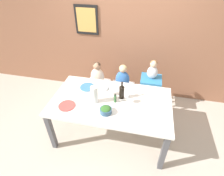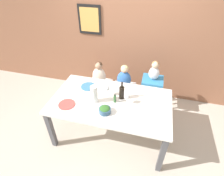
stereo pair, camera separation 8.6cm
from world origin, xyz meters
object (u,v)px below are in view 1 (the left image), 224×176
object	(u,v)px
wine_glass_far	(107,89)
dinner_plate_front_left	(67,106)
chair_right_highchair	(150,85)
wine_bottle	(122,92)
chair_far_center	(122,90)
person_child_left	(97,74)
salad_bowl_large	(106,110)
paper_towel_roll	(94,95)
person_baby_right	(153,69)
person_child_center	(123,77)
wine_glass_near	(127,96)
chair_far_left	(98,86)
dinner_plate_back_left	(87,87)

from	to	relation	value
wine_glass_far	dinner_plate_front_left	bearing A→B (deg)	-144.37
chair_right_highchair	wine_bottle	xyz separation A→B (m)	(-0.43, -0.67, 0.29)
chair_far_center	person_child_left	size ratio (longest dim) A/B	1.00
wine_bottle	salad_bowl_large	size ratio (longest dim) A/B	1.76
paper_towel_roll	person_baby_right	bearing A→B (deg)	46.68
person_baby_right	wine_bottle	size ratio (longest dim) A/B	1.21
chair_far_center	wine_glass_far	bearing A→B (deg)	-101.86
person_child_left	person_child_center	bearing A→B (deg)	0.00
chair_right_highchair	wine_glass_near	world-z (taller)	wine_glass_near
person_baby_right	chair_far_left	bearing A→B (deg)	-179.94
person_child_left	person_child_center	world-z (taller)	same
chair_far_left	dinner_plate_front_left	bearing A→B (deg)	-98.76
paper_towel_roll	dinner_plate_front_left	world-z (taller)	paper_towel_roll
wine_bottle	paper_towel_roll	xyz separation A→B (m)	(-0.37, -0.17, 0.03)
wine_glass_far	salad_bowl_large	xyz separation A→B (m)	(0.07, -0.37, -0.08)
person_child_left	person_baby_right	world-z (taller)	person_baby_right
paper_towel_roll	dinner_plate_back_left	size ratio (longest dim) A/B	1.14
person_child_left	salad_bowl_large	bearing A→B (deg)	-67.55
person_baby_right	wine_glass_far	xyz separation A→B (m)	(-0.66, -0.66, -0.04)
wine_glass_far	dinner_plate_front_left	xyz separation A→B (m)	(-0.51, -0.36, -0.12)
chair_far_center	wine_glass_far	world-z (taller)	wine_glass_far
person_child_center	salad_bowl_large	bearing A→B (deg)	-93.52
wine_glass_far	dinner_plate_back_left	xyz separation A→B (m)	(-0.36, 0.13, -0.12)
person_child_center	dinner_plate_back_left	bearing A→B (deg)	-133.49
wine_glass_far	salad_bowl_large	bearing A→B (deg)	-78.73
paper_towel_roll	wine_glass_far	bearing A→B (deg)	53.73
person_child_left	wine_bottle	world-z (taller)	wine_bottle
wine_glass_near	dinner_plate_back_left	xyz separation A→B (m)	(-0.69, 0.24, -0.12)
chair_far_left	wine_bottle	size ratio (longest dim) A/B	1.61
wine_bottle	dinner_plate_back_left	bearing A→B (deg)	166.45
chair_far_center	wine_glass_near	distance (m)	0.93
person_child_left	chair_right_highchair	bearing A→B (deg)	-0.04
person_child_center	wine_glass_near	bearing A→B (deg)	-76.32
chair_far_center	dinner_plate_back_left	size ratio (longest dim) A/B	1.95
wine_bottle	person_baby_right	bearing A→B (deg)	57.56
person_child_left	paper_towel_roll	xyz separation A→B (m)	(0.21, -0.84, 0.20)
paper_towel_roll	salad_bowl_large	bearing A→B (deg)	-40.92
chair_far_center	person_baby_right	world-z (taller)	person_baby_right
chair_far_center	chair_right_highchair	distance (m)	0.55
person_baby_right	wine_glass_near	size ratio (longest dim) A/B	2.02
salad_bowl_large	dinner_plate_back_left	xyz separation A→B (m)	(-0.44, 0.50, -0.04)
chair_far_left	salad_bowl_large	distance (m)	1.18
wine_glass_near	wine_glass_far	size ratio (longest dim) A/B	1.00
chair_far_left	chair_right_highchair	size ratio (longest dim) A/B	0.63
person_child_left	dinner_plate_front_left	distance (m)	1.03
paper_towel_roll	wine_bottle	bearing A→B (deg)	25.01
person_child_center	salad_bowl_large	size ratio (longest dim) A/B	2.84
chair_right_highchair	person_baby_right	xyz separation A→B (m)	(-0.00, 0.00, 0.34)
chair_right_highchair	dinner_plate_back_left	distance (m)	1.16
person_child_left	wine_bottle	bearing A→B (deg)	-49.14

